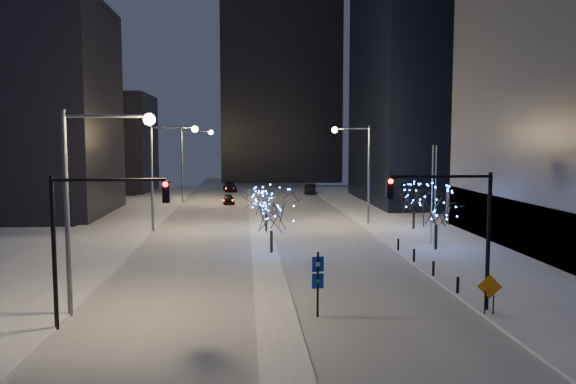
{
  "coord_description": "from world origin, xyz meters",
  "views": [
    {
      "loc": [
        -1.48,
        -25.45,
        8.58
      ],
      "look_at": [
        1.5,
        12.77,
        5.0
      ],
      "focal_mm": 35.0,
      "sensor_mm": 36.0,
      "label": 1
    }
  ],
  "objects": [
    {
      "name": "west_sidewalk",
      "position": [
        -14.0,
        20.0,
        0.07
      ],
      "size": [
        8.0,
        90.0,
        0.15
      ],
      "primitive_type": "cube",
      "color": "white",
      "rests_on": "ground"
    },
    {
      "name": "holiday_tree_median_near",
      "position": [
        0.5,
        16.0,
        3.29
      ],
      "size": [
        4.94,
        4.94,
        4.95
      ],
      "color": "black",
      "rests_on": "median"
    },
    {
      "name": "median",
      "position": [
        0.0,
        30.0,
        0.07
      ],
      "size": [
        2.0,
        80.0,
        0.15
      ],
      "primitive_type": "cube",
      "color": "white",
      "rests_on": "ground"
    },
    {
      "name": "ground",
      "position": [
        0.0,
        0.0,
        0.0
      ],
      "size": [
        160.0,
        160.0,
        0.0
      ],
      "primitive_type": "plane",
      "color": "white",
      "rests_on": "ground"
    },
    {
      "name": "street_lamp_east",
      "position": [
        10.08,
        30.0,
        6.45
      ],
      "size": [
        3.9,
        0.56,
        10.0
      ],
      "color": "#595E66",
      "rests_on": "ground"
    },
    {
      "name": "traffic_signal_east",
      "position": [
        8.94,
        1.0,
        4.76
      ],
      "size": [
        5.26,
        0.43,
        7.0
      ],
      "color": "black",
      "rests_on": "ground"
    },
    {
      "name": "horizon_block",
      "position": [
        6.0,
        92.0,
        21.0
      ],
      "size": [
        24.0,
        14.0,
        42.0
      ],
      "primitive_type": "cube",
      "color": "black",
      "rests_on": "ground"
    },
    {
      "name": "car_mid",
      "position": [
        9.0,
        63.09,
        0.82
      ],
      "size": [
        2.43,
        5.16,
        1.64
      ],
      "primitive_type": "imported",
      "rotation": [
        0.0,
        0.0,
        3.0
      ],
      "color": "black",
      "rests_on": "ground"
    },
    {
      "name": "holiday_tree_plaza_far",
      "position": [
        14.5,
        26.13,
        3.22
      ],
      "size": [
        3.74,
        3.74,
        4.7
      ],
      "color": "black",
      "rests_on": "east_sidewalk"
    },
    {
      "name": "filler_west_far",
      "position": [
        -26.0,
        70.0,
        8.0
      ],
      "size": [
        18.0,
        16.0,
        16.0
      ],
      "primitive_type": "cube",
      "color": "black",
      "rests_on": "ground"
    },
    {
      "name": "road",
      "position": [
        0.0,
        35.0,
        0.01
      ],
      "size": [
        20.0,
        130.0,
        0.02
      ],
      "primitive_type": "cube",
      "color": "#B5BBC5",
      "rests_on": "ground"
    },
    {
      "name": "traffic_signal_west",
      "position": [
        -8.44,
        -0.0,
        4.76
      ],
      "size": [
        5.26,
        0.43,
        7.0
      ],
      "color": "black",
      "rests_on": "ground"
    },
    {
      "name": "filler_west_near",
      "position": [
        -28.0,
        40.0,
        12.0
      ],
      "size": [
        22.0,
        18.0,
        24.0
      ],
      "primitive_type": "cube",
      "color": "black",
      "rests_on": "ground"
    },
    {
      "name": "holiday_tree_plaza_near",
      "position": [
        13.22,
        16.23,
        3.47
      ],
      "size": [
        4.31,
        4.31,
        5.05
      ],
      "color": "black",
      "rests_on": "east_sidewalk"
    },
    {
      "name": "street_lamp_w_near",
      "position": [
        -8.94,
        2.0,
        6.5
      ],
      "size": [
        4.4,
        0.56,
        10.0
      ],
      "color": "#595E66",
      "rests_on": "ground"
    },
    {
      "name": "bollards",
      "position": [
        10.2,
        10.0,
        0.6
      ],
      "size": [
        0.16,
        12.16,
        0.9
      ],
      "color": "black",
      "rests_on": "east_sidewalk"
    },
    {
      "name": "car_far",
      "position": [
        -3.89,
        67.6,
        0.71
      ],
      "size": [
        2.66,
        5.15,
        1.43
      ],
      "primitive_type": "imported",
      "rotation": [
        0.0,
        0.0,
        0.14
      ],
      "color": "black",
      "rests_on": "ground"
    },
    {
      "name": "street_lamp_w_far",
      "position": [
        -8.94,
        52.0,
        6.5
      ],
      "size": [
        4.4,
        0.56,
        10.0
      ],
      "color": "#595E66",
      "rests_on": "ground"
    },
    {
      "name": "holiday_tree_median_far",
      "position": [
        0.5,
        25.96,
        2.82
      ],
      "size": [
        3.47,
        3.47,
        4.01
      ],
      "color": "black",
      "rests_on": "median"
    },
    {
      "name": "wayfinding_sign",
      "position": [
        2.01,
        0.89,
        1.97
      ],
      "size": [
        0.57,
        0.13,
        3.21
      ],
      "rotation": [
        0.0,
        0.0,
        0.09
      ],
      "color": "black",
      "rests_on": "ground"
    },
    {
      "name": "east_sidewalk",
      "position": [
        15.0,
        20.0,
        0.07
      ],
      "size": [
        10.0,
        90.0,
        0.15
      ],
      "primitive_type": "cube",
      "color": "white",
      "rests_on": "ground"
    },
    {
      "name": "car_near",
      "position": [
        -3.63,
        49.65,
        0.64
      ],
      "size": [
        1.76,
        3.83,
        1.27
      ],
      "primitive_type": "imported",
      "rotation": [
        0.0,
        0.0,
        0.07
      ],
      "color": "black",
      "rests_on": "ground"
    },
    {
      "name": "flagpoles",
      "position": [
        13.37,
        17.25,
        4.8
      ],
      "size": [
        1.35,
        2.6,
        8.0
      ],
      "color": "silver",
      "rests_on": "east_sidewalk"
    },
    {
      "name": "street_lamp_w_mid",
      "position": [
        -8.94,
        27.0,
        6.5
      ],
      "size": [
        4.4,
        0.56,
        10.0
      ],
      "color": "#595E66",
      "rests_on": "ground"
    },
    {
      "name": "construction_sign",
      "position": [
        10.3,
        0.23,
        1.33
      ],
      "size": [
        1.17,
        0.29,
        1.96
      ],
      "rotation": [
        0.0,
        0.0,
        -0.21
      ],
      "color": "black",
      "rests_on": "east_sidewalk"
    }
  ]
}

